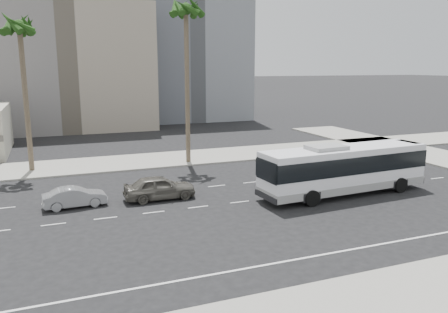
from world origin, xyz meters
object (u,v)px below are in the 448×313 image
car_b (75,197)px  palm_near (186,12)px  palm_mid (20,30)px  car_a (160,187)px  city_bus (344,168)px

car_b → palm_near: 20.07m
palm_mid → car_a: bearing=-55.0°
city_bus → palm_near: (-7.40, 14.33, 11.97)m
car_a → palm_near: (5.35, 10.61, 13.09)m
car_b → palm_near: (10.99, 10.29, 13.27)m
city_bus → palm_mid: size_ratio=0.97×
city_bus → palm_mid: (-21.36, 16.01, 10.20)m
city_bus → palm_near: size_ratio=0.86×
city_bus → palm_near: bearing=114.0°
city_bus → car_b: bearing=164.3°
city_bus → car_b: size_ratio=3.22×
palm_near → car_b: bearing=-136.9°
palm_near → palm_mid: palm_near is taller
car_a → palm_mid: bearing=35.5°
car_a → palm_mid: size_ratio=0.37×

